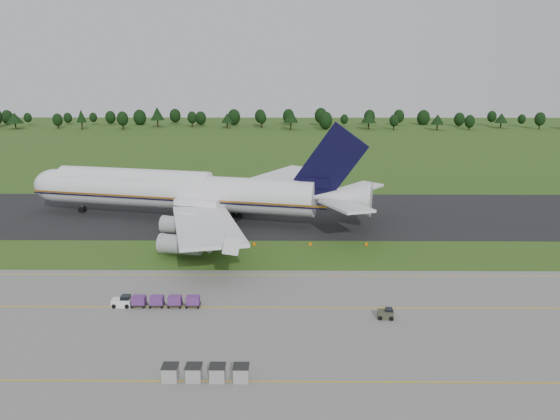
{
  "coord_description": "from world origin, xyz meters",
  "views": [
    {
      "loc": [
        4.15,
        -89.3,
        30.38
      ],
      "look_at": [
        3.4,
        2.0,
        7.44
      ],
      "focal_mm": 35.0,
      "sensor_mm": 36.0,
      "label": 1
    }
  ],
  "objects_px": {
    "baggage_train": "(155,301)",
    "utility_cart": "(385,315)",
    "aircraft": "(184,191)",
    "edge_markers": "(310,244)",
    "uld_row": "(206,373)"
  },
  "relations": [
    {
      "from": "uld_row",
      "to": "edge_markers",
      "type": "xyz_separation_m",
      "value": [
        12.66,
        44.76,
        -0.6
      ]
    },
    {
      "from": "baggage_train",
      "to": "utility_cart",
      "type": "height_order",
      "value": "baggage_train"
    },
    {
      "from": "baggage_train",
      "to": "aircraft",
      "type": "bearing_deg",
      "value": 95.05
    },
    {
      "from": "uld_row",
      "to": "aircraft",
      "type": "bearing_deg",
      "value": 101.91
    },
    {
      "from": "aircraft",
      "to": "baggage_train",
      "type": "distance_m",
      "value": 45.76
    },
    {
      "from": "aircraft",
      "to": "utility_cart",
      "type": "distance_m",
      "value": 59.76
    },
    {
      "from": "aircraft",
      "to": "edge_markers",
      "type": "bearing_deg",
      "value": -35.4
    },
    {
      "from": "aircraft",
      "to": "utility_cart",
      "type": "bearing_deg",
      "value": -54.94
    },
    {
      "from": "aircraft",
      "to": "utility_cart",
      "type": "xyz_separation_m",
      "value": [
        34.18,
        -48.71,
        -5.52
      ]
    },
    {
      "from": "uld_row",
      "to": "edge_markers",
      "type": "relative_size",
      "value": 0.42
    },
    {
      "from": "aircraft",
      "to": "uld_row",
      "type": "distance_m",
      "value": 64.84
    },
    {
      "from": "aircraft",
      "to": "baggage_train",
      "type": "xyz_separation_m",
      "value": [
        4.0,
        -45.28,
        -5.29
      ]
    },
    {
      "from": "utility_cart",
      "to": "uld_row",
      "type": "bearing_deg",
      "value": -145.11
    },
    {
      "from": "edge_markers",
      "to": "baggage_train",
      "type": "bearing_deg",
      "value": -129.39
    },
    {
      "from": "baggage_train",
      "to": "utility_cart",
      "type": "xyz_separation_m",
      "value": [
        30.19,
        -3.43,
        -0.23
      ]
    }
  ]
}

